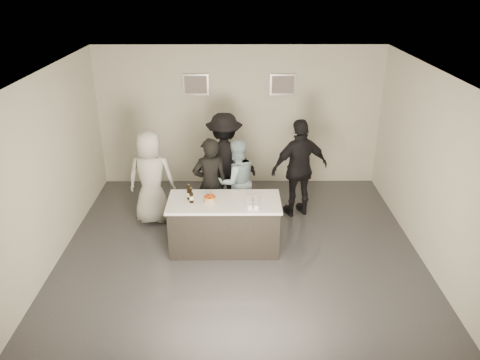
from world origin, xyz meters
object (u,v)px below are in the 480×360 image
(cake, at_px, (210,199))
(beer_bottle_a, at_px, (189,192))
(person_guest_right, at_px, (300,168))
(person_main_black, at_px, (210,184))
(person_guest_left, at_px, (151,178))
(person_main_blue, at_px, (236,181))
(person_guest_back, at_px, (225,160))
(beer_bottle_b, at_px, (191,195))
(bar_counter, at_px, (224,224))

(cake, distance_m, beer_bottle_a, 0.37)
(cake, distance_m, person_guest_right, 2.05)
(person_main_black, height_order, person_guest_left, person_guest_left)
(person_main_blue, xyz_separation_m, person_guest_right, (1.19, 0.26, 0.15))
(beer_bottle_a, relative_size, person_main_black, 0.15)
(beer_bottle_a, relative_size, person_main_blue, 0.16)
(person_main_blue, xyz_separation_m, person_guest_left, (-1.57, 0.01, 0.07))
(person_main_black, bearing_deg, person_main_blue, -166.02)
(person_main_blue, bearing_deg, beer_bottle_a, 28.00)
(person_main_black, bearing_deg, person_guest_back, -118.02)
(beer_bottle_a, relative_size, person_guest_left, 0.15)
(cake, distance_m, person_main_black, 0.75)
(person_main_blue, height_order, person_guest_right, person_guest_right)
(beer_bottle_b, distance_m, person_main_blue, 1.28)
(person_main_blue, distance_m, person_guest_right, 1.23)
(person_main_blue, bearing_deg, person_guest_left, -21.75)
(beer_bottle_b, bearing_deg, person_guest_left, 128.84)
(person_main_black, relative_size, person_main_blue, 1.07)
(person_main_blue, bearing_deg, cake, 45.11)
(cake, relative_size, person_guest_right, 0.10)
(cake, distance_m, beer_bottle_b, 0.31)
(cake, relative_size, person_guest_left, 0.11)
(person_guest_right, bearing_deg, person_guest_left, -12.44)
(person_main_black, height_order, person_guest_right, person_guest_right)
(person_main_black, xyz_separation_m, person_main_blue, (0.47, 0.25, -0.06))
(person_main_black, height_order, person_main_blue, person_main_black)
(bar_counter, relative_size, person_guest_back, 0.98)
(person_guest_right, distance_m, person_guest_back, 1.50)
(beer_bottle_b, distance_m, person_main_black, 0.84)
(bar_counter, xyz_separation_m, cake, (-0.23, -0.03, 0.49))
(cake, xyz_separation_m, person_main_blue, (0.43, 1.00, -0.13))
(beer_bottle_b, xyz_separation_m, person_guest_back, (0.49, 1.76, -0.08))
(beer_bottle_b, height_order, person_guest_right, person_guest_right)
(cake, height_order, person_guest_left, person_guest_left)
(beer_bottle_a, height_order, person_main_blue, person_main_blue)
(cake, xyz_separation_m, beer_bottle_b, (-0.30, -0.04, 0.09))
(bar_counter, xyz_separation_m, beer_bottle_a, (-0.58, 0.06, 0.58))
(person_main_black, xyz_separation_m, person_guest_back, (0.23, 0.98, 0.08))
(beer_bottle_b, bearing_deg, cake, 6.76)
(bar_counter, xyz_separation_m, beer_bottle_b, (-0.53, -0.06, 0.58))
(beer_bottle_b, distance_m, person_guest_right, 2.32)
(bar_counter, height_order, cake, cake)
(cake, height_order, person_main_blue, person_main_blue)
(beer_bottle_a, bearing_deg, person_main_blue, 49.51)
(bar_counter, relative_size, beer_bottle_b, 7.15)
(person_main_blue, bearing_deg, person_main_black, 7.13)
(person_main_blue, bearing_deg, bar_counter, 56.79)
(bar_counter, height_order, beer_bottle_a, beer_bottle_a)
(beer_bottle_b, bearing_deg, person_main_blue, 54.85)
(beer_bottle_a, xyz_separation_m, person_guest_right, (1.97, 1.17, -0.07))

